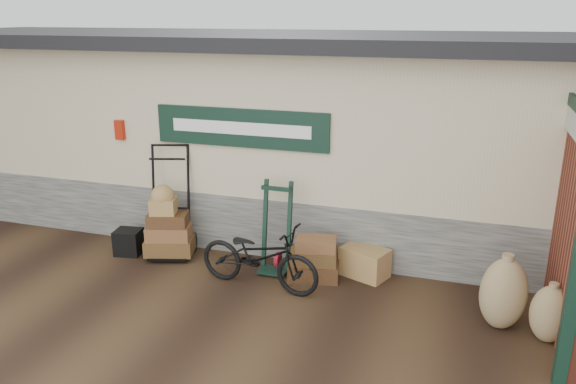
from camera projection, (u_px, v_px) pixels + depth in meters
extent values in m
plane|color=black|center=(238.00, 285.00, 7.58)|extent=(80.00, 80.00, 0.00)
cube|color=#4C4C47|center=(297.00, 194.00, 9.94)|extent=(14.00, 3.54, 0.90)
cube|color=#C6B991|center=(298.00, 109.00, 9.48)|extent=(14.00, 3.50, 2.10)
cube|color=black|center=(295.00, 40.00, 8.99)|extent=(14.40, 4.10, 0.20)
cube|color=black|center=(241.00, 128.00, 7.96)|extent=(2.60, 0.06, 0.55)
cube|color=white|center=(240.00, 128.00, 7.92)|extent=(2.10, 0.01, 0.18)
cube|color=#A21E0B|center=(120.00, 130.00, 8.59)|extent=(0.14, 0.10, 0.30)
cube|color=olive|center=(365.00, 262.00, 7.79)|extent=(0.73, 0.61, 0.41)
cube|color=black|center=(129.00, 242.00, 8.51)|extent=(0.43, 0.38, 0.38)
imported|color=black|center=(259.00, 253.00, 7.37)|extent=(0.80, 1.77, 1.00)
ellipsoid|color=olive|center=(503.00, 294.00, 6.43)|extent=(0.67, 0.63, 0.87)
ellipsoid|color=olive|center=(549.00, 314.00, 6.19)|extent=(0.49, 0.44, 0.67)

